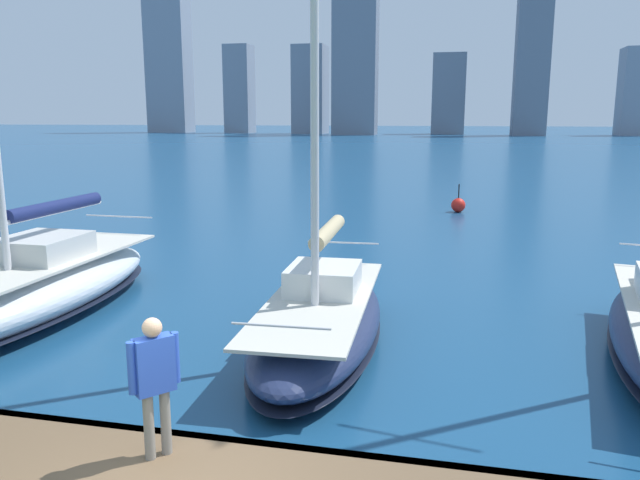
{
  "coord_description": "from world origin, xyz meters",
  "views": [
    {
      "loc": [
        -2.91,
        5.64,
        4.7
      ],
      "look_at": [
        -0.15,
        -6.61,
        2.2
      ],
      "focal_mm": 35.0,
      "sensor_mm": 36.0,
      "label": 1
    }
  ],
  "objects_px": {
    "sailboat_navy": "(31,286)",
    "channel_buoy": "(458,205)",
    "sailboat_tan": "(320,316)",
    "person_blue_shirt": "(155,374)"
  },
  "relations": [
    {
      "from": "sailboat_tan",
      "to": "channel_buoy",
      "type": "relative_size",
      "value": 9.01
    },
    {
      "from": "sailboat_navy",
      "to": "person_blue_shirt",
      "type": "distance_m",
      "value": 8.78
    },
    {
      "from": "person_blue_shirt",
      "to": "channel_buoy",
      "type": "bearing_deg",
      "value": -97.81
    },
    {
      "from": "sailboat_tan",
      "to": "person_blue_shirt",
      "type": "distance_m",
      "value": 5.61
    },
    {
      "from": "sailboat_tan",
      "to": "channel_buoy",
      "type": "distance_m",
      "value": 19.78
    },
    {
      "from": "sailboat_navy",
      "to": "channel_buoy",
      "type": "bearing_deg",
      "value": -117.14
    },
    {
      "from": "sailboat_navy",
      "to": "channel_buoy",
      "type": "distance_m",
      "value": 21.42
    },
    {
      "from": "person_blue_shirt",
      "to": "channel_buoy",
      "type": "xyz_separation_m",
      "value": [
        -3.44,
        -25.07,
        -1.31
      ]
    },
    {
      "from": "sailboat_navy",
      "to": "channel_buoy",
      "type": "height_order",
      "value": "sailboat_navy"
    },
    {
      "from": "sailboat_navy",
      "to": "person_blue_shirt",
      "type": "bearing_deg",
      "value": 136.51
    }
  ]
}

